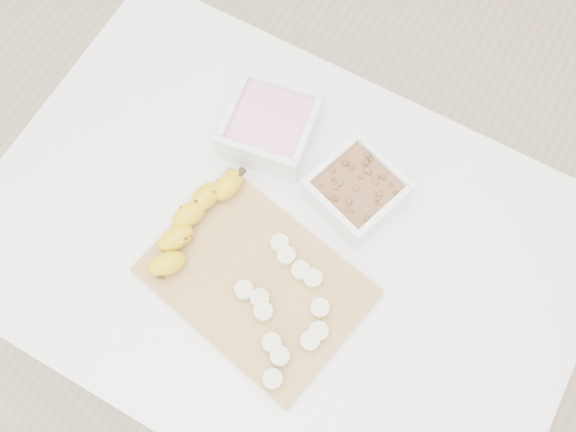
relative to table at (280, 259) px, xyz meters
The scene contains 7 objects.
ground 0.65m from the table, ahead, with size 3.50×3.50×0.00m, color #C6AD89.
table is the anchor object (origin of this frame).
bowl_yogurt 0.24m from the table, 123.73° to the left, with size 0.17×0.17×0.07m.
bowl_granola 0.20m from the table, 61.71° to the left, with size 0.17×0.17×0.06m.
cutting_board 0.13m from the table, 89.43° to the right, with size 0.33×0.24×0.01m, color #B28A46.
banana 0.19m from the table, 160.10° to the right, with size 0.06×0.22×0.04m, color gold, non-canonical shape.
banana_slices 0.17m from the table, 54.98° to the right, with size 0.16×0.22×0.02m.
Camera 1 is at (0.17, -0.27, 1.77)m, focal length 40.00 mm.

